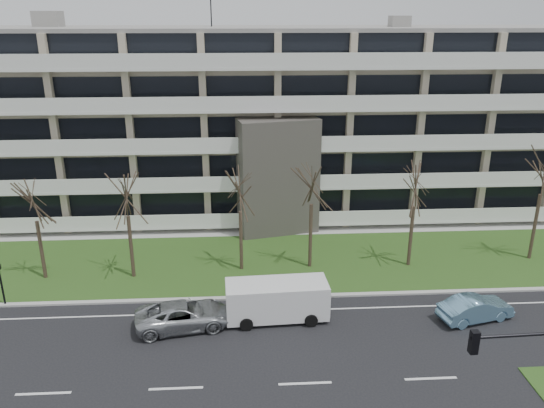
{
  "coord_description": "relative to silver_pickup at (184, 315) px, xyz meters",
  "views": [
    {
      "loc": [
        -2.75,
        -20.34,
        16.31
      ],
      "look_at": [
        -0.96,
        10.0,
        5.36
      ],
      "focal_mm": 35.0,
      "sensor_mm": 36.0,
      "label": 1
    }
  ],
  "objects": [
    {
      "name": "tree_2",
      "position": [
        -3.87,
        6.13,
        5.22
      ],
      "size": [
        3.82,
        3.82,
        7.64
      ],
      "color": "#382B21",
      "rests_on": "ground"
    },
    {
      "name": "silver_pickup",
      "position": [
        0.0,
        0.0,
        0.0
      ],
      "size": [
        5.56,
        3.27,
        1.45
      ],
      "primitive_type": "imported",
      "rotation": [
        0.0,
        0.0,
        1.74
      ],
      "color": "#B3B6BA",
      "rests_on": "ground"
    },
    {
      "name": "tree_4",
      "position": [
        7.85,
        6.92,
        5.58
      ],
      "size": [
        4.06,
        4.06,
        8.11
      ],
      "color": "#382B21",
      "rests_on": "ground"
    },
    {
      "name": "ground",
      "position": [
        6.11,
        -5.14,
        -0.73
      ],
      "size": [
        160.0,
        160.0,
        0.0
      ],
      "primitive_type": "plane",
      "color": "black",
      "rests_on": "ground"
    },
    {
      "name": "tree_3",
      "position": [
        3.2,
        6.82,
        5.06
      ],
      "size": [
        3.72,
        3.72,
        7.45
      ],
      "color": "#382B21",
      "rests_on": "ground"
    },
    {
      "name": "white_van",
      "position": [
        5.24,
        0.61,
        0.6
      ],
      "size": [
        5.8,
        2.58,
        2.21
      ],
      "rotation": [
        0.0,
        0.0,
        0.05
      ],
      "color": "white",
      "rests_on": "ground"
    },
    {
      "name": "tree_5",
      "position": [
        14.64,
        6.74,
        5.26
      ],
      "size": [
        3.85,
        3.85,
        7.7
      ],
      "color": "#382B21",
      "rests_on": "ground"
    },
    {
      "name": "lane_edge_line",
      "position": [
        6.11,
        1.36,
        -0.72
      ],
      "size": [
        90.0,
        0.12,
        0.01
      ],
      "primitive_type": "cube",
      "color": "white",
      "rests_on": "ground"
    },
    {
      "name": "sidewalk",
      "position": [
        6.11,
        13.36,
        -0.69
      ],
      "size": [
        90.0,
        2.0,
        0.08
      ],
      "primitive_type": "cube",
      "color": "#B2B2AD",
      "rests_on": "ground"
    },
    {
      "name": "tree_1",
      "position": [
        -9.6,
        6.29,
        4.82
      ],
      "size": [
        3.57,
        3.57,
        7.13
      ],
      "color": "#382B21",
      "rests_on": "ground"
    },
    {
      "name": "blue_sedan",
      "position": [
        16.31,
        -0.2,
        -0.02
      ],
      "size": [
        4.5,
        2.5,
        1.41
      ],
      "primitive_type": "imported",
      "rotation": [
        0.0,
        0.0,
        1.82
      ],
      "color": "#78ADD0",
      "rests_on": "ground"
    },
    {
      "name": "traffic_signal",
      "position": [
        14.58,
        -9.49,
        2.94
      ],
      "size": [
        4.9,
        0.48,
        5.67
      ],
      "rotation": [
        0.0,
        0.0,
        0.04
      ],
      "color": "black",
      "rests_on": "ground"
    },
    {
      "name": "pedestrian_signal",
      "position": [
        -10.82,
        2.92,
        1.07
      ],
      "size": [
        0.27,
        0.22,
        2.82
      ],
      "rotation": [
        0.0,
        0.0,
        0.05
      ],
      "color": "black",
      "rests_on": "ground"
    },
    {
      "name": "grass_verge",
      "position": [
        6.11,
        7.86,
        -0.7
      ],
      "size": [
        90.0,
        10.0,
        0.06
      ],
      "primitive_type": "cube",
      "color": "#2F551C",
      "rests_on": "ground"
    },
    {
      "name": "apartment_building",
      "position": [
        6.1,
        20.18,
        6.89
      ],
      "size": [
        60.5,
        15.1,
        18.75
      ],
      "color": "#C4B398",
      "rests_on": "ground"
    },
    {
      "name": "curb",
      "position": [
        6.11,
        2.86,
        -0.67
      ],
      "size": [
        90.0,
        0.35,
        0.12
      ],
      "primitive_type": "cube",
      "color": "#B2B2AD",
      "rests_on": "ground"
    }
  ]
}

